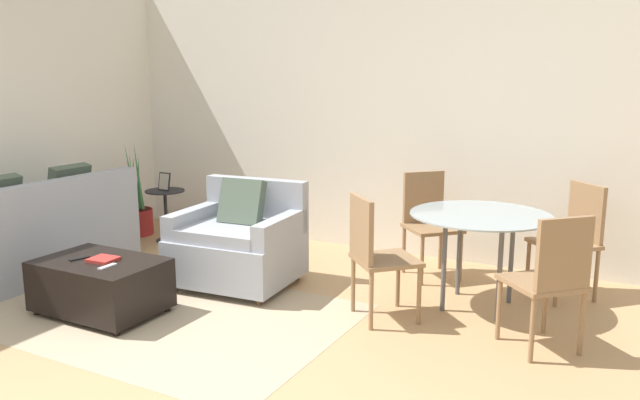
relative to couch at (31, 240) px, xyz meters
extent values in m
cube|color=white|center=(2.35, 2.18, 1.07)|extent=(12.00, 0.06, 2.75)
cube|color=white|center=(-0.56, 0.24, 1.07)|extent=(0.06, 12.00, 2.75)
cube|color=tan|center=(1.52, -0.20, -0.31)|extent=(2.98, 1.81, 0.00)
cube|color=brown|center=(1.52, -0.74, -0.30)|extent=(2.92, 0.06, 0.00)
cube|color=brown|center=(1.52, -0.38, -0.30)|extent=(2.92, 0.06, 0.00)
cube|color=brown|center=(1.52, -0.02, -0.30)|extent=(2.92, 0.06, 0.00)
cube|color=brown|center=(1.52, 0.34, -0.30)|extent=(2.92, 0.06, 0.00)
cube|color=#999EA8|center=(-0.05, 0.00, -0.09)|extent=(0.89, 1.82, 0.44)
cube|color=#999EA8|center=(0.33, 0.00, 0.34)|extent=(0.14, 1.82, 0.42)
cube|color=#999EA8|center=(-0.05, 0.85, 0.26)|extent=(0.81, 0.12, 0.26)
cube|color=#4C5B4C|center=(0.04, 0.41, 0.41)|extent=(0.19, 0.40, 0.41)
cube|color=#999EA8|center=(1.78, 0.59, -0.07)|extent=(1.00, 0.89, 0.36)
cube|color=#999EA8|center=(1.78, 0.56, 0.16)|extent=(0.75, 0.75, 0.10)
cube|color=#999EA8|center=(1.75, 0.94, 0.33)|extent=(0.95, 0.19, 0.43)
cube|color=#999EA8|center=(1.37, 0.56, 0.21)|extent=(0.18, 0.76, 0.20)
cube|color=#999EA8|center=(2.19, 0.62, 0.21)|extent=(0.18, 0.76, 0.20)
cylinder|color=brown|center=(1.41, 0.23, -0.28)|extent=(0.05, 0.05, 0.06)
cylinder|color=brown|center=(2.19, 0.29, -0.28)|extent=(0.05, 0.05, 0.06)
cylinder|color=brown|center=(1.36, 0.89, -0.28)|extent=(0.05, 0.05, 0.06)
cylinder|color=brown|center=(2.14, 0.95, -0.28)|extent=(0.05, 0.05, 0.06)
cube|color=#4C5B4C|center=(1.77, 0.69, 0.38)|extent=(0.39, 0.24, 0.39)
cube|color=black|center=(1.26, -0.39, -0.09)|extent=(0.90, 0.61, 0.36)
cylinder|color=black|center=(0.86, -0.64, -0.29)|extent=(0.04, 0.04, 0.04)
cylinder|color=black|center=(1.66, -0.64, -0.29)|extent=(0.04, 0.04, 0.04)
cylinder|color=black|center=(0.86, -0.14, -0.29)|extent=(0.04, 0.04, 0.04)
cylinder|color=black|center=(1.66, -0.14, -0.29)|extent=(0.04, 0.04, 0.04)
cube|color=#B72D28|center=(1.30, -0.38, 0.11)|extent=(0.20, 0.18, 0.02)
cube|color=#B7B7BC|center=(1.44, -0.48, 0.10)|extent=(0.04, 0.15, 0.01)
cube|color=black|center=(1.11, -0.44, 0.10)|extent=(0.09, 0.15, 0.01)
cylinder|color=maroon|center=(-0.20, 1.47, -0.17)|extent=(0.36, 0.36, 0.28)
cylinder|color=black|center=(-0.20, 1.47, -0.04)|extent=(0.33, 0.33, 0.02)
cone|color=#387A42|center=(-0.13, 1.47, 0.35)|extent=(0.05, 0.12, 0.75)
cone|color=#387A42|center=(-0.18, 1.52, 0.27)|extent=(0.11, 0.07, 0.59)
cone|color=#387A42|center=(-0.23, 1.49, 0.27)|extent=(0.06, 0.07, 0.59)
cone|color=#387A42|center=(-0.22, 1.45, 0.28)|extent=(0.08, 0.08, 0.62)
cone|color=#387A42|center=(-0.18, 1.40, 0.34)|extent=(0.14, 0.08, 0.74)
cylinder|color=black|center=(0.29, 1.40, 0.23)|extent=(0.41, 0.41, 0.02)
cylinder|color=black|center=(0.29, 1.40, -0.03)|extent=(0.04, 0.04, 0.51)
cylinder|color=black|center=(0.29, 1.40, -0.30)|extent=(0.22, 0.22, 0.02)
cube|color=black|center=(0.29, 1.40, 0.33)|extent=(0.14, 0.05, 0.19)
cube|color=#B2A893|center=(0.29, 1.40, 0.33)|extent=(0.12, 0.04, 0.16)
cube|color=black|center=(0.29, 1.43, 0.29)|extent=(0.02, 0.04, 0.09)
cylinder|color=#99A8AD|center=(3.67, 1.04, 0.41)|extent=(1.04, 1.04, 0.01)
cylinder|color=#59595B|center=(3.47, 0.84, 0.05)|extent=(0.04, 0.04, 0.71)
cylinder|color=#59595B|center=(3.87, 0.84, 0.05)|extent=(0.04, 0.04, 0.71)
cylinder|color=#59595B|center=(3.47, 1.24, 0.05)|extent=(0.04, 0.04, 0.71)
cylinder|color=#59595B|center=(3.87, 1.24, 0.05)|extent=(0.04, 0.04, 0.71)
cube|color=#93704C|center=(3.14, 0.51, 0.13)|extent=(0.59, 0.59, 0.03)
cube|color=#93704C|center=(3.00, 0.37, 0.37)|extent=(0.29, 0.29, 0.45)
cylinder|color=#93704C|center=(3.39, 0.51, -0.10)|extent=(0.03, 0.03, 0.42)
cylinder|color=#93704C|center=(3.14, 0.76, -0.10)|extent=(0.03, 0.03, 0.42)
cylinder|color=#93704C|center=(3.14, 0.25, -0.10)|extent=(0.03, 0.03, 0.42)
cylinder|color=#93704C|center=(2.88, 0.51, -0.10)|extent=(0.03, 0.03, 0.42)
cube|color=#93704C|center=(4.20, 0.51, 0.13)|extent=(0.59, 0.59, 0.03)
cube|color=#93704C|center=(4.33, 0.37, 0.37)|extent=(0.29, 0.29, 0.45)
cylinder|color=#93704C|center=(4.20, 0.76, -0.10)|extent=(0.03, 0.03, 0.42)
cylinder|color=#93704C|center=(3.94, 0.51, -0.10)|extent=(0.03, 0.03, 0.42)
cylinder|color=#93704C|center=(4.45, 0.51, -0.10)|extent=(0.03, 0.03, 0.42)
cylinder|color=#93704C|center=(4.20, 0.25, -0.10)|extent=(0.03, 0.03, 0.42)
cube|color=#93704C|center=(3.14, 1.57, 0.13)|extent=(0.59, 0.59, 0.03)
cube|color=#93704C|center=(3.00, 1.70, 0.37)|extent=(0.29, 0.29, 0.45)
cylinder|color=#93704C|center=(3.14, 1.31, -0.10)|extent=(0.03, 0.03, 0.42)
cylinder|color=#93704C|center=(3.39, 1.57, -0.10)|extent=(0.03, 0.03, 0.42)
cylinder|color=#93704C|center=(2.88, 1.57, -0.10)|extent=(0.03, 0.03, 0.42)
cylinder|color=#93704C|center=(3.14, 1.82, -0.10)|extent=(0.03, 0.03, 0.42)
cube|color=#93704C|center=(4.20, 1.57, 0.13)|extent=(0.59, 0.59, 0.03)
cube|color=#93704C|center=(4.33, 1.70, 0.37)|extent=(0.29, 0.29, 0.45)
cylinder|color=#93704C|center=(3.94, 1.57, -0.10)|extent=(0.03, 0.03, 0.42)
cylinder|color=#93704C|center=(4.20, 1.31, -0.10)|extent=(0.03, 0.03, 0.42)
cylinder|color=#93704C|center=(4.20, 1.82, -0.10)|extent=(0.03, 0.03, 0.42)
cylinder|color=#93704C|center=(4.45, 1.57, -0.10)|extent=(0.03, 0.03, 0.42)
camera|label=1|loc=(4.73, -3.48, 1.42)|focal=35.00mm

